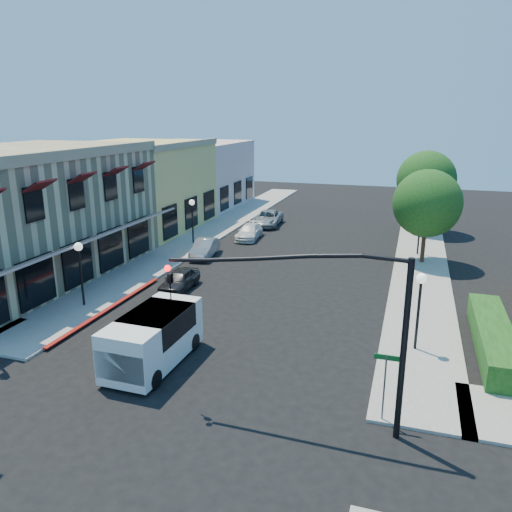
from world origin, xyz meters
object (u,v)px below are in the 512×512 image
(parked_car_d, at_px, (268,218))
(lamppost_left_far, at_px, (192,210))
(lamppost_right_near, at_px, (420,292))
(white_van, at_px, (152,336))
(parked_car_b, at_px, (205,248))
(parked_car_c, at_px, (249,232))
(street_tree_a, at_px, (427,203))
(signal_mast_arm, at_px, (335,311))
(street_tree_b, at_px, (426,180))
(lamppost_left_near, at_px, (79,258))
(parked_car_a, at_px, (179,280))
(lamppost_right_far, at_px, (421,219))
(street_name_sign, at_px, (385,377))

(parked_car_d, bearing_deg, lamppost_left_far, -118.35)
(lamppost_right_near, relative_size, white_van, 0.71)
(parked_car_b, xyz_separation_m, parked_car_c, (1.40, 6.00, -0.04))
(lamppost_left_far, bearing_deg, street_tree_a, 0.00)
(lamppost_left_far, bearing_deg, signal_mast_arm, -55.00)
(street_tree_b, relative_size, lamppost_left_near, 1.97)
(signal_mast_arm, relative_size, lamppost_left_near, 2.24)
(signal_mast_arm, relative_size, white_van, 1.60)
(lamppost_right_near, height_order, parked_car_d, lamppost_right_near)
(lamppost_left_near, height_order, lamppost_right_near, same)
(parked_car_a, bearing_deg, parked_car_b, 99.72)
(lamppost_right_near, height_order, lamppost_right_far, same)
(lamppost_left_far, bearing_deg, parked_car_b, -52.52)
(street_tree_a, height_order, parked_car_c, street_tree_a)
(lamppost_left_far, bearing_deg, street_tree_b, 30.03)
(signal_mast_arm, distance_m, lamppost_right_near, 7.15)
(street_name_sign, height_order, lamppost_left_far, lamppost_left_far)
(street_tree_a, relative_size, lamppost_right_near, 1.82)
(lamppost_left_near, height_order, lamppost_right_far, same)
(lamppost_left_far, bearing_deg, street_name_sign, -51.06)
(street_name_sign, relative_size, parked_car_b, 0.65)
(street_name_sign, relative_size, white_van, 0.50)
(white_van, distance_m, parked_car_c, 21.77)
(signal_mast_arm, bearing_deg, lamppost_right_near, 67.88)
(street_tree_a, xyz_separation_m, lamppost_left_far, (-17.30, 0.00, -1.46))
(parked_car_b, relative_size, parked_car_d, 0.79)
(parked_car_c, height_order, parked_car_d, parked_car_d)
(white_van, bearing_deg, signal_mast_arm, -14.31)
(signal_mast_arm, xyz_separation_m, lamppost_left_far, (-14.36, 20.50, -1.35))
(lamppost_right_far, bearing_deg, street_tree_a, -81.47)
(street_tree_a, relative_size, white_van, 1.30)
(signal_mast_arm, height_order, lamppost_right_near, signal_mast_arm)
(street_tree_b, xyz_separation_m, street_name_sign, (-1.30, -29.80, -2.85))
(lamppost_left_far, height_order, parked_car_c, lamppost_left_far)
(lamppost_right_near, distance_m, parked_car_c, 21.69)
(street_name_sign, bearing_deg, lamppost_right_near, 80.22)
(signal_mast_arm, height_order, lamppost_left_far, signal_mast_arm)
(street_name_sign, height_order, parked_car_d, street_name_sign)
(street_name_sign, relative_size, parked_car_c, 0.61)
(street_tree_a, bearing_deg, parked_car_b, -168.69)
(street_name_sign, bearing_deg, lamppost_left_near, 160.07)
(lamppost_left_far, distance_m, parked_car_b, 4.32)
(street_name_sign, bearing_deg, parked_car_a, 141.45)
(signal_mast_arm, bearing_deg, parked_car_c, 114.39)
(lamppost_left_far, bearing_deg, white_van, -70.11)
(street_tree_b, bearing_deg, signal_mast_arm, -95.51)
(lamppost_right_far, distance_m, parked_car_d, 14.91)
(parked_car_a, bearing_deg, street_name_sign, -40.13)
(parked_car_a, relative_size, parked_car_d, 0.74)
(street_tree_a, xyz_separation_m, street_name_sign, (-1.30, -19.80, -2.50))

